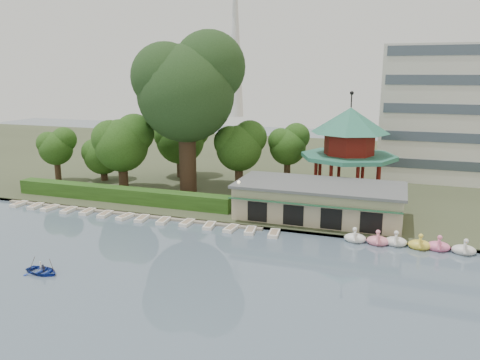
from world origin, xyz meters
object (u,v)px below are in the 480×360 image
at_px(pavilion, 349,144).
at_px(rowboat_with_passengers, 42,268).
at_px(boathouse, 319,200).
at_px(big_tree, 188,85).
at_px(dock, 127,213).

height_order(pavilion, rowboat_with_passengers, pavilion).
xyz_separation_m(boathouse, big_tree, (-18.83, 6.23, 12.42)).
bearing_deg(big_tree, pavilion, 10.32).
relative_size(boathouse, pavilion, 1.38).
bearing_deg(pavilion, dock, -148.34).
height_order(boathouse, pavilion, pavilion).
distance_m(dock, big_tree, 18.61).
relative_size(pavilion, big_tree, 0.63).
bearing_deg(boathouse, big_tree, 161.68).
bearing_deg(pavilion, big_tree, -169.68).
bearing_deg(pavilion, boathouse, -101.28).
distance_m(boathouse, big_tree, 23.40).
bearing_deg(boathouse, pavilion, 78.72).
distance_m(dock, pavilion, 29.14).
bearing_deg(dock, pavilion, 31.66).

